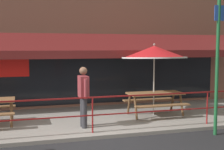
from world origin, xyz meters
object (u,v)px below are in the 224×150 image
object	(u,v)px
patio_umbrella_centre	(154,52)
street_sign_pole	(218,49)
pedestrian_walking	(83,94)
picnic_table_centre	(155,97)

from	to	relation	value
patio_umbrella_centre	street_sign_pole	xyz separation A→B (m)	(0.78, -2.32, 0.13)
pedestrian_walking	street_sign_pole	world-z (taller)	street_sign_pole
picnic_table_centre	pedestrian_walking	world-z (taller)	pedestrian_walking
picnic_table_centre	pedestrian_walking	bearing A→B (deg)	-162.61
picnic_table_centre	patio_umbrella_centre	bearing A→B (deg)	90.00
picnic_table_centre	patio_umbrella_centre	size ratio (longest dim) A/B	0.76
patio_umbrella_centre	pedestrian_walking	xyz separation A→B (m)	(-2.55, -0.92, -1.12)
pedestrian_walking	street_sign_pole	xyz separation A→B (m)	(3.33, -1.40, 1.26)
picnic_table_centre	pedestrian_walking	xyz separation A→B (m)	(-2.55, -0.80, 0.35)
patio_umbrella_centre	street_sign_pole	size ratio (longest dim) A/B	0.53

